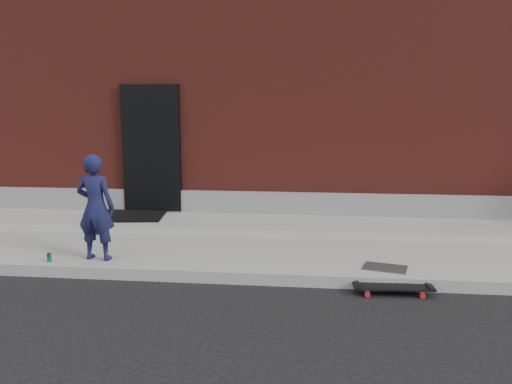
# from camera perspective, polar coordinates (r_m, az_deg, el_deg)

# --- Properties ---
(ground) EXTENTS (80.00, 80.00, 0.00)m
(ground) POSITION_cam_1_polar(r_m,az_deg,el_deg) (6.07, 3.75, -10.77)
(ground) COLOR black
(ground) RESTS_ON ground
(sidewalk) EXTENTS (20.00, 3.00, 0.15)m
(sidewalk) POSITION_cam_1_polar(r_m,az_deg,el_deg) (7.47, 4.29, -6.26)
(sidewalk) COLOR gray
(sidewalk) RESTS_ON ground
(apron) EXTENTS (20.00, 1.20, 0.10)m
(apron) POSITION_cam_1_polar(r_m,az_deg,el_deg) (8.31, 4.53, -3.75)
(apron) COLOR gray
(apron) RESTS_ON sidewalk
(building) EXTENTS (20.00, 8.10, 5.00)m
(building) POSITION_cam_1_polar(r_m,az_deg,el_deg) (12.69, 5.36, 11.24)
(building) COLOR maroon
(building) RESTS_ON ground
(child) EXTENTS (0.53, 0.37, 1.39)m
(child) POSITION_cam_1_polar(r_m,az_deg,el_deg) (6.77, -17.86, -1.67)
(child) COLOR #16183F
(child) RESTS_ON sidewalk
(skateboard) EXTENTS (0.89, 0.27, 0.10)m
(skateboard) POSITION_cam_1_polar(r_m,az_deg,el_deg) (6.00, 15.42, -10.51)
(skateboard) COLOR red
(skateboard) RESTS_ON ground
(soda_can) EXTENTS (0.06, 0.06, 0.11)m
(soda_can) POSITION_cam_1_polar(r_m,az_deg,el_deg) (7.01, -22.56, -6.92)
(soda_can) COLOR #1A843F
(soda_can) RESTS_ON sidewalk
(doormat) EXTENTS (1.31, 1.12, 0.03)m
(doormat) POSITION_cam_1_polar(r_m,az_deg,el_deg) (8.96, -14.33, -2.62)
(doormat) COLOR black
(doormat) RESTS_ON apron
(utility_plate) EXTENTS (0.59, 0.46, 0.02)m
(utility_plate) POSITION_cam_1_polar(r_m,az_deg,el_deg) (6.44, 14.53, -8.37)
(utility_plate) COLOR #4C4C50
(utility_plate) RESTS_ON sidewalk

